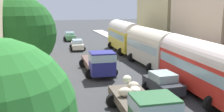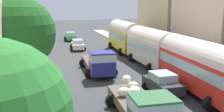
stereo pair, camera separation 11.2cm
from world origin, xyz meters
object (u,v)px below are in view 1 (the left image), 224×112
(parked_bus_1, at_px, (202,65))
(car_1, at_px, (70,36))
(cargo_truck_0, at_px, (144,105))
(car_3, at_px, (163,83))
(parked_bus_3, at_px, (124,35))
(car_0, at_px, (77,45))
(parked_bus_2, at_px, (151,46))
(pedestrian_0, at_px, (35,74))
(cargo_truck_1, at_px, (99,62))

(parked_bus_1, distance_m, car_1, 31.68)
(cargo_truck_0, xyz_separation_m, car_3, (3.40, 4.40, -0.35))
(car_3, bearing_deg, parked_bus_3, 81.21)
(car_0, relative_size, car_1, 1.07)
(car_0, bearing_deg, parked_bus_3, -28.83)
(car_0, height_order, car_3, car_3)
(parked_bus_1, relative_size, parked_bus_3, 1.14)
(parked_bus_3, distance_m, car_3, 17.36)
(car_1, bearing_deg, parked_bus_3, -65.75)
(parked_bus_2, height_order, pedestrian_0, parked_bus_2)
(parked_bus_1, distance_m, cargo_truck_0, 7.06)
(parked_bus_2, height_order, car_1, parked_bus_2)
(parked_bus_1, xyz_separation_m, cargo_truck_1, (-6.08, 7.25, -0.97))
(car_3, bearing_deg, cargo_truck_1, 118.48)
(pedestrian_0, bearing_deg, car_1, 77.05)
(parked_bus_1, bearing_deg, pedestrian_0, 156.47)
(car_1, bearing_deg, cargo_truck_1, -90.44)
(parked_bus_3, distance_m, car_0, 7.08)
(cargo_truck_1, xyz_separation_m, car_0, (0.04, 14.08, -0.48))
(parked_bus_2, xyz_separation_m, cargo_truck_1, (-6.08, -1.75, -1.00))
(car_1, bearing_deg, parked_bus_2, -75.05)
(car_1, bearing_deg, car_3, -83.84)
(parked_bus_3, xyz_separation_m, pedestrian_0, (-11.86, -12.84, -1.30))
(parked_bus_1, relative_size, car_1, 2.59)
(parked_bus_1, xyz_separation_m, parked_bus_3, (0.00, 18.00, 0.13))
(parked_bus_3, bearing_deg, car_3, -98.79)
(parked_bus_1, xyz_separation_m, car_0, (-6.04, 21.33, -1.46))
(cargo_truck_1, bearing_deg, parked_bus_3, 60.52)
(car_1, relative_size, pedestrian_0, 2.16)
(parked_bus_1, distance_m, parked_bus_3, 18.00)
(car_1, xyz_separation_m, car_3, (3.26, -30.18, 0.01))
(car_1, height_order, pedestrian_0, pedestrian_0)
(cargo_truck_1, height_order, car_0, cargo_truck_1)
(car_0, relative_size, car_3, 1.14)
(parked_bus_3, bearing_deg, pedestrian_0, -132.74)
(parked_bus_3, bearing_deg, car_0, 151.17)
(parked_bus_2, xyz_separation_m, parked_bus_3, (0.00, 9.00, 0.10))
(parked_bus_3, bearing_deg, parked_bus_2, -90.00)
(parked_bus_2, bearing_deg, pedestrian_0, -162.08)
(car_0, relative_size, pedestrian_0, 2.32)
(cargo_truck_0, height_order, car_1, cargo_truck_0)
(car_1, bearing_deg, pedestrian_0, -102.95)
(cargo_truck_1, relative_size, pedestrian_0, 4.13)
(parked_bus_3, distance_m, pedestrian_0, 17.53)
(cargo_truck_1, relative_size, car_3, 2.04)
(parked_bus_1, relative_size, parked_bus_2, 1.21)
(car_1, xyz_separation_m, pedestrian_0, (-5.96, -25.93, 0.26))
(car_0, bearing_deg, car_1, 89.15)
(parked_bus_2, distance_m, cargo_truck_1, 6.41)
(car_3, bearing_deg, car_0, 99.45)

